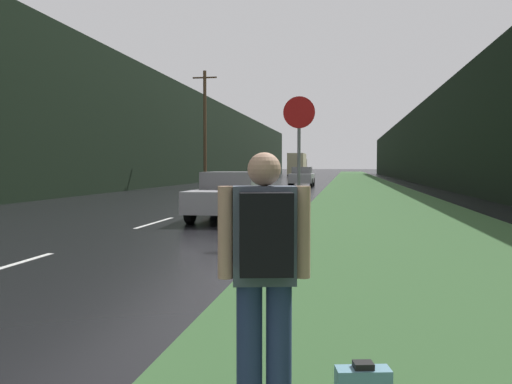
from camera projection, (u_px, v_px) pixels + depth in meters
grass_verge at (367, 188)px, 39.19m from camera, size 6.00×240.00×0.02m
lane_stripe_c at (155, 223)px, 15.38m from camera, size 0.12×3.00×0.01m
lane_stripe_d at (214, 205)px, 22.27m from camera, size 0.12×3.00×0.01m
treeline_far_side at (185, 137)px, 51.58m from camera, size 2.00×140.00×8.81m
treeline_near_side at (432, 144)px, 47.89m from camera, size 2.00×140.00×7.20m
utility_pole_far at (205, 128)px, 39.68m from camera, size 1.80×0.24×8.57m
stop_sign at (299, 153)px, 11.48m from camera, size 0.67×0.07×3.08m
hitchhiker_with_backpack at (264, 267)px, 3.40m from camera, size 0.58×0.47×1.69m
car_passing_near at (231, 195)px, 16.43m from camera, size 1.92×4.61×1.43m
car_passing_far at (302, 177)px, 42.49m from camera, size 1.85×4.02×1.54m
delivery_truck at (298, 165)px, 81.45m from camera, size 2.49×8.47×3.49m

